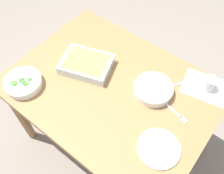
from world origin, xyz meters
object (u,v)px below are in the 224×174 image
object	(u,v)px
baking_dish	(86,64)
drink_cup	(209,84)
broccoli_bowl	(23,83)
stew_bowl	(153,89)
side_plate	(159,148)
spoon_by_stew	(168,87)
fork_on_table	(176,113)

from	to	relation	value
baking_dish	drink_cup	distance (m)	0.74
broccoli_bowl	stew_bowl	bearing A→B (deg)	34.50
side_plate	spoon_by_stew	bearing A→B (deg)	113.77
drink_cup	spoon_by_stew	bearing A→B (deg)	-142.92
broccoli_bowl	fork_on_table	world-z (taller)	broccoli_bowl
baking_dish	drink_cup	xyz separation A→B (m)	(0.66, 0.32, 0.00)
baking_dish	side_plate	bearing A→B (deg)	-15.45
broccoli_bowl	side_plate	size ratio (longest dim) A/B	1.01
baking_dish	side_plate	size ratio (longest dim) A/B	1.61
drink_cup	fork_on_table	world-z (taller)	drink_cup
fork_on_table	stew_bowl	bearing A→B (deg)	167.71
side_plate	fork_on_table	bearing A→B (deg)	97.85
drink_cup	fork_on_table	xyz separation A→B (m)	(-0.06, -0.26, -0.04)
drink_cup	side_plate	size ratio (longest dim) A/B	0.39
spoon_by_stew	baking_dish	bearing A→B (deg)	-159.30
stew_bowl	fork_on_table	world-z (taller)	stew_bowl
stew_bowl	spoon_by_stew	size ratio (longest dim) A/B	1.44
baking_dish	side_plate	distance (m)	0.66
fork_on_table	broccoli_bowl	bearing A→B (deg)	-154.07
broccoli_bowl	drink_cup	size ratio (longest dim) A/B	2.61
broccoli_bowl	drink_cup	world-z (taller)	drink_cup
stew_bowl	drink_cup	world-z (taller)	drink_cup
drink_cup	broccoli_bowl	bearing A→B (deg)	-142.85
drink_cup	stew_bowl	bearing A→B (deg)	-136.65
baking_dish	broccoli_bowl	bearing A→B (deg)	-120.90
stew_bowl	spoon_by_stew	bearing A→B (deg)	57.82
drink_cup	fork_on_table	bearing A→B (deg)	-102.50
stew_bowl	side_plate	distance (m)	0.35
stew_bowl	fork_on_table	xyz separation A→B (m)	(0.18, -0.04, -0.03)
broccoli_bowl	baking_dish	world-z (taller)	broccoli_bowl
fork_on_table	side_plate	bearing A→B (deg)	-82.15
stew_bowl	drink_cup	xyz separation A→B (m)	(0.24, 0.22, 0.01)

